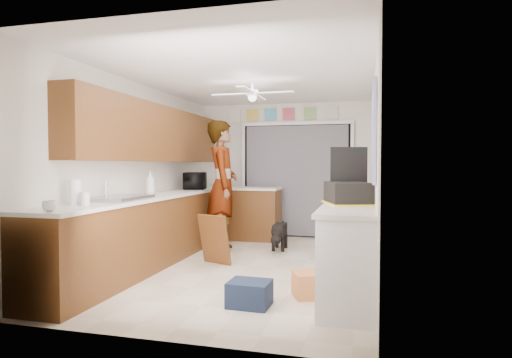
# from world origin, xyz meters

# --- Properties ---
(floor) EXTENTS (5.00, 5.00, 0.00)m
(floor) POSITION_xyz_m (0.00, 0.00, 0.00)
(floor) COLOR beige
(floor) RESTS_ON ground
(ceiling) EXTENTS (5.00, 5.00, 0.00)m
(ceiling) POSITION_xyz_m (0.00, 0.00, 2.50)
(ceiling) COLOR white
(ceiling) RESTS_ON ground
(wall_back) EXTENTS (3.20, 0.00, 3.20)m
(wall_back) POSITION_xyz_m (0.00, 2.50, 1.25)
(wall_back) COLOR silver
(wall_back) RESTS_ON ground
(wall_front) EXTENTS (3.20, 0.00, 3.20)m
(wall_front) POSITION_xyz_m (0.00, -2.50, 1.25)
(wall_front) COLOR silver
(wall_front) RESTS_ON ground
(wall_left) EXTENTS (0.00, 5.00, 5.00)m
(wall_left) POSITION_xyz_m (-1.60, 0.00, 1.25)
(wall_left) COLOR silver
(wall_left) RESTS_ON ground
(wall_right) EXTENTS (0.00, 5.00, 5.00)m
(wall_right) POSITION_xyz_m (1.60, 0.00, 1.25)
(wall_right) COLOR silver
(wall_right) RESTS_ON ground
(left_base_cabinets) EXTENTS (0.60, 4.80, 0.90)m
(left_base_cabinets) POSITION_xyz_m (-1.30, 0.00, 0.45)
(left_base_cabinets) COLOR brown
(left_base_cabinets) RESTS_ON floor
(left_countertop) EXTENTS (0.62, 4.80, 0.04)m
(left_countertop) POSITION_xyz_m (-1.29, 0.00, 0.92)
(left_countertop) COLOR white
(left_countertop) RESTS_ON left_base_cabinets
(upper_cabinets) EXTENTS (0.32, 4.00, 0.80)m
(upper_cabinets) POSITION_xyz_m (-1.44, 0.20, 1.80)
(upper_cabinets) COLOR brown
(upper_cabinets) RESTS_ON wall_left
(sink_basin) EXTENTS (0.50, 0.76, 0.06)m
(sink_basin) POSITION_xyz_m (-1.29, -1.00, 0.95)
(sink_basin) COLOR silver
(sink_basin) RESTS_ON left_countertop
(faucet) EXTENTS (0.03, 0.03, 0.22)m
(faucet) POSITION_xyz_m (-1.48, -1.00, 1.05)
(faucet) COLOR silver
(faucet) RESTS_ON left_countertop
(peninsula_base) EXTENTS (1.00, 0.60, 0.90)m
(peninsula_base) POSITION_xyz_m (-0.50, 2.00, 0.45)
(peninsula_base) COLOR brown
(peninsula_base) RESTS_ON floor
(peninsula_top) EXTENTS (1.04, 0.64, 0.04)m
(peninsula_top) POSITION_xyz_m (-0.50, 2.00, 0.92)
(peninsula_top) COLOR white
(peninsula_top) RESTS_ON peninsula_base
(back_opening_recess) EXTENTS (2.00, 0.06, 2.10)m
(back_opening_recess) POSITION_xyz_m (0.25, 2.47, 1.05)
(back_opening_recess) COLOR black
(back_opening_recess) RESTS_ON wall_back
(curtain_panel) EXTENTS (1.90, 0.03, 2.05)m
(curtain_panel) POSITION_xyz_m (0.25, 2.43, 1.05)
(curtain_panel) COLOR slate
(curtain_panel) RESTS_ON wall_back
(door_trim_left) EXTENTS (0.06, 0.04, 2.10)m
(door_trim_left) POSITION_xyz_m (-0.77, 2.44, 1.05)
(door_trim_left) COLOR white
(door_trim_left) RESTS_ON wall_back
(door_trim_right) EXTENTS (0.06, 0.04, 2.10)m
(door_trim_right) POSITION_xyz_m (1.27, 2.44, 1.05)
(door_trim_right) COLOR white
(door_trim_right) RESTS_ON wall_back
(door_trim_head) EXTENTS (2.10, 0.04, 0.06)m
(door_trim_head) POSITION_xyz_m (0.25, 2.44, 2.12)
(door_trim_head) COLOR white
(door_trim_head) RESTS_ON wall_back
(header_frame_0) EXTENTS (0.22, 0.02, 0.22)m
(header_frame_0) POSITION_xyz_m (-0.60, 2.47, 2.30)
(header_frame_0) COLOR gold
(header_frame_0) RESTS_ON wall_back
(header_frame_1) EXTENTS (0.22, 0.02, 0.22)m
(header_frame_1) POSITION_xyz_m (-0.25, 2.47, 2.30)
(header_frame_1) COLOR #4DADCE
(header_frame_1) RESTS_ON wall_back
(header_frame_2) EXTENTS (0.22, 0.02, 0.22)m
(header_frame_2) POSITION_xyz_m (0.10, 2.47, 2.30)
(header_frame_2) COLOR #C2485A
(header_frame_2) RESTS_ON wall_back
(header_frame_3) EXTENTS (0.22, 0.02, 0.22)m
(header_frame_3) POSITION_xyz_m (0.50, 2.47, 2.30)
(header_frame_3) COLOR #76AA61
(header_frame_3) RESTS_ON wall_back
(header_frame_4) EXTENTS (0.22, 0.02, 0.22)m
(header_frame_4) POSITION_xyz_m (0.90, 2.47, 2.30)
(header_frame_4) COLOR beige
(header_frame_4) RESTS_ON wall_back
(route66_sign) EXTENTS (0.22, 0.02, 0.26)m
(route66_sign) POSITION_xyz_m (-0.95, 2.47, 2.30)
(route66_sign) COLOR silver
(route66_sign) RESTS_ON wall_back
(right_counter_base) EXTENTS (0.50, 1.40, 0.90)m
(right_counter_base) POSITION_xyz_m (1.35, -1.20, 0.45)
(right_counter_base) COLOR white
(right_counter_base) RESTS_ON floor
(right_counter_top) EXTENTS (0.54, 1.44, 0.04)m
(right_counter_top) POSITION_xyz_m (1.34, -1.20, 0.92)
(right_counter_top) COLOR white
(right_counter_top) RESTS_ON right_counter_base
(abstract_painting) EXTENTS (0.03, 1.15, 0.95)m
(abstract_painting) POSITION_xyz_m (1.58, -1.00, 1.65)
(abstract_painting) COLOR #FA5CB9
(abstract_painting) RESTS_ON wall_right
(ceiling_fan) EXTENTS (1.14, 1.14, 0.24)m
(ceiling_fan) POSITION_xyz_m (0.00, 0.20, 2.32)
(ceiling_fan) COLOR white
(ceiling_fan) RESTS_ON ceiling
(microwave) EXTENTS (0.47, 0.58, 0.28)m
(microwave) POSITION_xyz_m (-1.26, 1.21, 1.08)
(microwave) COLOR black
(microwave) RESTS_ON left_countertop
(soap_bottle) EXTENTS (0.15, 0.15, 0.34)m
(soap_bottle) POSITION_xyz_m (-1.38, -0.11, 1.11)
(soap_bottle) COLOR silver
(soap_bottle) RESTS_ON left_countertop
(cup) EXTENTS (0.16, 0.16, 0.10)m
(cup) POSITION_xyz_m (-1.22, -2.25, 0.99)
(cup) COLOR white
(cup) RESTS_ON left_countertop
(jar_b) EXTENTS (0.09, 0.09, 0.14)m
(jar_b) POSITION_xyz_m (-1.24, -1.72, 1.01)
(jar_b) COLOR silver
(jar_b) RESTS_ON left_countertop
(paper_towel_roll) EXTENTS (0.15, 0.15, 0.26)m
(paper_towel_roll) POSITION_xyz_m (-1.39, -1.68, 1.07)
(paper_towel_roll) COLOR white
(paper_towel_roll) RESTS_ON left_countertop
(suitcase) EXTENTS (0.54, 0.63, 0.23)m
(suitcase) POSITION_xyz_m (1.32, -0.82, 1.05)
(suitcase) COLOR black
(suitcase) RESTS_ON right_counter_top
(suitcase_rim) EXTENTS (0.60, 0.69, 0.02)m
(suitcase_rim) POSITION_xyz_m (1.32, -0.82, 0.94)
(suitcase_rim) COLOR yellow
(suitcase_rim) RESTS_ON suitcase
(suitcase_lid) EXTENTS (0.41, 0.16, 0.50)m
(suitcase_lid) POSITION_xyz_m (1.32, -0.53, 1.30)
(suitcase_lid) COLOR black
(suitcase_lid) RESTS_ON suitcase
(cardboard_box) EXTENTS (0.49, 0.44, 0.25)m
(cardboard_box) POSITION_xyz_m (1.00, -1.11, 0.13)
(cardboard_box) COLOR #CB743F
(cardboard_box) RESTS_ON floor
(navy_crate) EXTENTS (0.40, 0.34, 0.24)m
(navy_crate) POSITION_xyz_m (0.44, -1.55, 0.12)
(navy_crate) COLOR #131D30
(navy_crate) RESTS_ON floor
(cabinet_door_panel) EXTENTS (0.49, 0.32, 0.68)m
(cabinet_door_panel) POSITION_xyz_m (-0.47, -0.04, 0.34)
(cabinet_door_panel) COLOR brown
(cabinet_door_panel) RESTS_ON floor
(man) EXTENTS (0.69, 0.86, 2.05)m
(man) POSITION_xyz_m (-0.68, 0.93, 1.02)
(man) COLOR white
(man) RESTS_ON floor
(dog) EXTENTS (0.26, 0.59, 0.46)m
(dog) POSITION_xyz_m (0.19, 1.18, 0.23)
(dog) COLOR black
(dog) RESTS_ON floor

